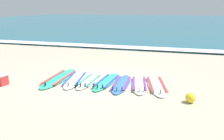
# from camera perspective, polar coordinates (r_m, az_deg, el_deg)

# --- Properties ---
(ground_plane) EXTENTS (80.00, 80.00, 0.00)m
(ground_plane) POSITION_cam_1_polar(r_m,az_deg,el_deg) (8.32, -3.86, -2.60)
(ground_plane) COLOR #B7AD93
(sea) EXTENTS (80.00, 60.00, 0.10)m
(sea) POSITION_cam_1_polar(r_m,az_deg,el_deg) (43.71, 12.97, 11.40)
(sea) COLOR #23667A
(sea) RESTS_ON ground
(wave_foam_strip) EXTENTS (80.00, 1.12, 0.11)m
(wave_foam_strip) POSITION_cam_1_polar(r_m,az_deg,el_deg) (14.59, 5.23, 5.25)
(wave_foam_strip) COLOR white
(wave_foam_strip) RESTS_ON ground
(surfboard_0) EXTENTS (0.76, 2.59, 0.18)m
(surfboard_0) POSITION_cam_1_polar(r_m,az_deg,el_deg) (8.71, -12.59, -1.87)
(surfboard_0) COLOR #2DB793
(surfboard_0) RESTS_ON ground
(surfboard_1) EXTENTS (0.98, 2.35, 0.18)m
(surfboard_1) POSITION_cam_1_polar(r_m,az_deg,el_deg) (8.49, -8.86, -2.13)
(surfboard_1) COLOR silver
(surfboard_1) RESTS_ON ground
(surfboard_2) EXTENTS (0.50, 1.93, 0.18)m
(surfboard_2) POSITION_cam_1_polar(r_m,az_deg,el_deg) (8.20, -5.55, -2.63)
(surfboard_2) COLOR white
(surfboard_2) RESTS_ON ground
(surfboard_3) EXTENTS (0.62, 2.14, 0.18)m
(surfboard_3) POSITION_cam_1_polar(r_m,az_deg,el_deg) (8.10, -1.33, -2.79)
(surfboard_3) COLOR #2DB793
(surfboard_3) RESTS_ON ground
(surfboard_4) EXTENTS (0.66, 2.10, 0.18)m
(surfboard_4) POSITION_cam_1_polar(r_m,az_deg,el_deg) (7.88, 2.31, -3.30)
(surfboard_4) COLOR #3875CC
(surfboard_4) RESTS_ON ground
(surfboard_5) EXTENTS (0.89, 2.10, 0.18)m
(surfboard_5) POSITION_cam_1_polar(r_m,az_deg,el_deg) (7.88, 6.57, -3.39)
(surfboard_5) COLOR silver
(surfboard_5) RESTS_ON ground
(surfboard_6) EXTENTS (1.08, 2.33, 0.18)m
(surfboard_6) POSITION_cam_1_polar(r_m,az_deg,el_deg) (7.89, 10.67, -3.55)
(surfboard_6) COLOR white
(surfboard_6) RESTS_ON ground
(cooler_box) EXTENTS (0.51, 0.39, 0.38)m
(cooler_box) POSITION_cam_1_polar(r_m,az_deg,el_deg) (8.66, -25.35, -2.02)
(cooler_box) COLOR red
(cooler_box) RESTS_ON ground
(beach_ball) EXTENTS (0.27, 0.27, 0.27)m
(beach_ball) POSITION_cam_1_polar(r_m,az_deg,el_deg) (6.75, 18.41, -6.41)
(beach_ball) COLOR yellow
(beach_ball) RESTS_ON ground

